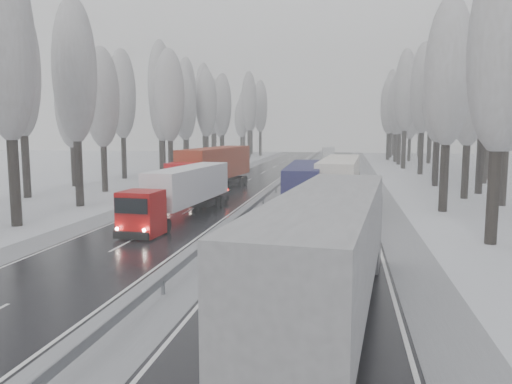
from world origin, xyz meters
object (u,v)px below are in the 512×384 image
(box_truck_distant, at_px, (328,154))
(truck_red_red, at_px, (213,167))
(truck_blue_box, at_px, (305,184))
(truck_cream_box, at_px, (341,179))
(truck_grey_tarp, at_px, (332,245))
(truck_red_white, at_px, (184,189))

(box_truck_distant, relative_size, truck_red_red, 0.44)
(truck_blue_box, height_order, truck_cream_box, truck_cream_box)
(truck_blue_box, relative_size, truck_cream_box, 0.92)
(truck_grey_tarp, distance_m, truck_red_red, 35.09)
(truck_red_white, bearing_deg, truck_red_red, 101.04)
(truck_cream_box, height_order, truck_red_white, truck_cream_box)
(truck_cream_box, relative_size, truck_red_white, 1.14)
(truck_grey_tarp, xyz_separation_m, truck_red_white, (-11.05, 17.85, -0.45))
(truck_red_white, bearing_deg, truck_grey_tarp, -54.38)
(truck_grey_tarp, distance_m, truck_blue_box, 21.93)
(truck_grey_tarp, height_order, truck_red_red, truck_red_red)
(truck_red_red, bearing_deg, truck_blue_box, -40.52)
(truck_red_white, bearing_deg, box_truck_distant, 87.51)
(box_truck_distant, xyz_separation_m, truck_red_red, (-9.74, -55.91, 1.20))
(truck_blue_box, height_order, box_truck_distant, truck_blue_box)
(truck_cream_box, distance_m, box_truck_distant, 64.40)
(truck_cream_box, bearing_deg, truck_red_white, -147.07)
(truck_blue_box, xyz_separation_m, truck_red_red, (-10.30, 10.85, 0.42))
(truck_grey_tarp, distance_m, truck_cream_box, 24.22)
(truck_cream_box, height_order, truck_red_red, truck_red_red)
(truck_blue_box, bearing_deg, truck_cream_box, 41.01)
(truck_grey_tarp, bearing_deg, truck_red_white, 127.63)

